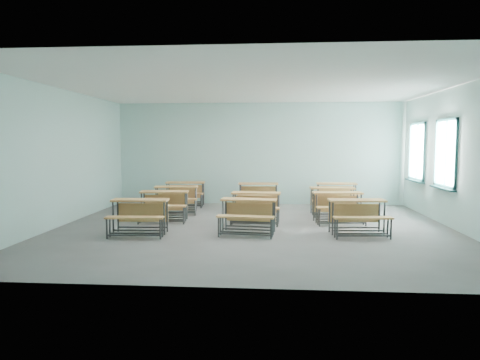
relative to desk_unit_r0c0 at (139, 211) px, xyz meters
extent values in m
cube|color=slate|center=(2.39, 0.79, -0.51)|extent=(9.00, 8.00, 0.02)
cube|color=white|center=(2.39, 0.79, 2.71)|extent=(9.00, 8.00, 0.02)
cube|color=#AED9D0|center=(2.39, 4.80, 1.10)|extent=(9.00, 0.02, 3.20)
cube|color=#AED9D0|center=(2.39, -3.22, 1.10)|extent=(9.00, 0.02, 3.20)
cube|color=#AED9D0|center=(-2.12, 0.79, 1.10)|extent=(0.02, 8.00, 3.20)
cube|color=#AED9D0|center=(6.90, 0.79, 1.10)|extent=(0.02, 8.00, 3.20)
cube|color=#194848|center=(6.86, 3.59, 0.43)|extent=(0.06, 1.20, 0.06)
cube|color=#194848|center=(6.86, 3.59, 1.97)|extent=(0.06, 1.20, 0.06)
cube|color=#194848|center=(6.86, 3.02, 1.20)|extent=(0.06, 0.06, 1.60)
cube|color=#194848|center=(6.86, 4.16, 1.20)|extent=(0.06, 0.06, 1.60)
cube|color=#194848|center=(6.86, 3.59, 1.20)|extent=(0.04, 0.04, 1.48)
cube|color=#194848|center=(6.86, 3.59, 1.20)|extent=(0.04, 1.08, 0.04)
cube|color=#194848|center=(6.82, 3.59, 0.37)|extent=(0.14, 1.28, 0.04)
cube|color=white|center=(6.88, 3.59, 1.20)|extent=(0.01, 1.08, 1.48)
cube|color=#194848|center=(6.86, 1.59, 0.43)|extent=(0.06, 1.20, 0.06)
cube|color=#194848|center=(6.86, 1.59, 1.97)|extent=(0.06, 1.20, 0.06)
cube|color=#194848|center=(6.86, 1.02, 1.20)|extent=(0.06, 0.06, 1.60)
cube|color=#194848|center=(6.86, 2.16, 1.20)|extent=(0.06, 0.06, 1.60)
cube|color=#194848|center=(6.86, 1.59, 1.20)|extent=(0.04, 0.04, 1.48)
cube|color=#194848|center=(6.86, 1.59, 1.20)|extent=(0.04, 1.08, 0.04)
cube|color=#194848|center=(6.82, 1.59, 0.37)|extent=(0.14, 1.28, 0.04)
cube|color=white|center=(6.88, 1.59, 1.20)|extent=(0.01, 1.08, 1.48)
cube|color=#C68847|center=(-0.01, 0.11, 0.22)|extent=(1.20, 0.45, 0.04)
cube|color=#C68847|center=(-0.01, 0.29, -0.08)|extent=(1.12, 0.08, 0.41)
cylinder|color=#35383A|center=(-0.54, -0.08, -0.15)|extent=(0.04, 0.04, 0.70)
cylinder|color=#35383A|center=(0.54, -0.02, -0.15)|extent=(0.04, 0.04, 0.70)
cylinder|color=#35383A|center=(-0.56, 0.24, -0.15)|extent=(0.04, 0.04, 0.70)
cylinder|color=#35383A|center=(0.53, 0.29, -0.15)|extent=(0.04, 0.04, 0.70)
cube|color=#35383A|center=(0.00, -0.05, -0.40)|extent=(1.09, 0.08, 0.03)
cube|color=#35383A|center=(-0.01, 0.26, -0.40)|extent=(1.09, 0.08, 0.03)
cube|color=#C68847|center=(0.02, -0.37, -0.07)|extent=(1.19, 0.31, 0.03)
cylinder|color=#35383A|center=(-0.52, -0.49, -0.29)|extent=(0.04, 0.04, 0.41)
cylinder|color=#35383A|center=(0.56, -0.43, -0.29)|extent=(0.04, 0.04, 0.41)
cylinder|color=#35383A|center=(-0.53, -0.30, -0.29)|extent=(0.04, 0.04, 0.41)
cylinder|color=#35383A|center=(0.56, -0.25, -0.29)|extent=(0.04, 0.04, 0.41)
cube|color=#35383A|center=(0.02, -0.46, -0.42)|extent=(1.09, 0.08, 0.03)
cube|color=#35383A|center=(0.01, -0.27, -0.42)|extent=(1.09, 0.08, 0.03)
cube|color=#C68847|center=(2.31, 0.36, 0.22)|extent=(1.22, 0.51, 0.04)
cube|color=#C68847|center=(2.33, 0.54, -0.08)|extent=(1.12, 0.13, 0.41)
cylinder|color=#35383A|center=(1.75, 0.26, -0.15)|extent=(0.04, 0.04, 0.70)
cylinder|color=#35383A|center=(2.83, 0.15, -0.15)|extent=(0.04, 0.04, 0.70)
cylinder|color=#35383A|center=(1.79, 0.57, -0.15)|extent=(0.04, 0.04, 0.70)
cylinder|color=#35383A|center=(2.87, 0.46, -0.15)|extent=(0.04, 0.04, 0.70)
cube|color=#35383A|center=(2.29, 0.20, -0.40)|extent=(1.08, 0.14, 0.03)
cube|color=#35383A|center=(2.33, 0.52, -0.40)|extent=(1.08, 0.14, 0.03)
cube|color=#C68847|center=(2.26, -0.11, -0.07)|extent=(1.20, 0.37, 0.03)
cylinder|color=#35383A|center=(1.71, -0.15, -0.29)|extent=(0.04, 0.04, 0.41)
cylinder|color=#35383A|center=(2.79, -0.26, -0.29)|extent=(0.04, 0.04, 0.41)
cylinder|color=#35383A|center=(1.73, 0.04, -0.29)|extent=(0.04, 0.04, 0.41)
cylinder|color=#35383A|center=(2.81, -0.07, -0.29)|extent=(0.04, 0.04, 0.41)
cube|color=#35383A|center=(2.25, -0.21, -0.42)|extent=(1.08, 0.14, 0.03)
cube|color=#35383A|center=(2.27, -0.02, -0.42)|extent=(1.08, 0.14, 0.03)
cube|color=#C68847|center=(4.61, 0.42, 0.22)|extent=(1.21, 0.49, 0.04)
cube|color=#C68847|center=(4.59, 0.60, -0.08)|extent=(1.12, 0.11, 0.41)
cylinder|color=#35383A|center=(4.08, 0.22, -0.15)|extent=(0.04, 0.04, 0.70)
cylinder|color=#35383A|center=(5.16, 0.31, -0.15)|extent=(0.04, 0.04, 0.70)
cylinder|color=#35383A|center=(4.06, 0.53, -0.15)|extent=(0.04, 0.04, 0.70)
cylinder|color=#35383A|center=(5.14, 0.62, -0.15)|extent=(0.04, 0.04, 0.70)
cube|color=#35383A|center=(4.62, 0.26, -0.40)|extent=(1.08, 0.12, 0.03)
cube|color=#35383A|center=(4.60, 0.58, -0.40)|extent=(1.08, 0.12, 0.03)
cube|color=#C68847|center=(4.65, -0.05, -0.07)|extent=(1.20, 0.35, 0.03)
cylinder|color=#35383A|center=(4.12, -0.19, -0.29)|extent=(0.04, 0.04, 0.41)
cylinder|color=#35383A|center=(5.20, -0.10, -0.29)|extent=(0.04, 0.04, 0.41)
cylinder|color=#35383A|center=(4.10, -0.01, -0.29)|extent=(0.04, 0.04, 0.41)
cylinder|color=#35383A|center=(5.18, 0.09, -0.29)|extent=(0.04, 0.04, 0.41)
cube|color=#35383A|center=(4.66, -0.15, -0.42)|extent=(1.08, 0.12, 0.03)
cube|color=#35383A|center=(4.64, 0.04, -0.42)|extent=(1.08, 0.12, 0.03)
cube|color=#C68847|center=(0.12, 1.68, 0.22)|extent=(1.21, 0.50, 0.04)
cube|color=#C68847|center=(0.10, 1.87, -0.08)|extent=(1.12, 0.12, 0.41)
cylinder|color=#35383A|center=(-0.41, 1.48, -0.15)|extent=(0.04, 0.04, 0.70)
cylinder|color=#35383A|center=(0.67, 1.58, -0.15)|extent=(0.04, 0.04, 0.70)
cylinder|color=#35383A|center=(-0.44, 1.79, -0.15)|extent=(0.04, 0.04, 0.70)
cylinder|color=#35383A|center=(0.64, 1.89, -0.15)|extent=(0.04, 0.04, 0.70)
cube|color=#35383A|center=(0.13, 1.53, -0.40)|extent=(1.08, 0.13, 0.03)
cube|color=#35383A|center=(0.10, 1.84, -0.40)|extent=(1.08, 0.13, 0.03)
cube|color=#C68847|center=(0.16, 1.21, -0.07)|extent=(1.20, 0.35, 0.03)
cylinder|color=#35383A|center=(-0.37, 1.07, -0.29)|extent=(0.04, 0.04, 0.41)
cylinder|color=#35383A|center=(0.71, 1.17, -0.29)|extent=(0.04, 0.04, 0.41)
cylinder|color=#35383A|center=(-0.39, 1.26, -0.29)|extent=(0.04, 0.04, 0.41)
cylinder|color=#35383A|center=(0.69, 1.35, -0.29)|extent=(0.04, 0.04, 0.41)
cube|color=#35383A|center=(0.17, 1.12, -0.42)|extent=(1.08, 0.13, 0.03)
cube|color=#35383A|center=(0.15, 1.31, -0.42)|extent=(1.08, 0.13, 0.03)
cube|color=#C68847|center=(2.42, 1.57, 0.22)|extent=(1.21, 0.47, 0.04)
cube|color=#C68847|center=(2.43, 1.76, -0.08)|extent=(1.12, 0.09, 0.41)
cylinder|color=#35383A|center=(1.87, 1.45, -0.15)|extent=(0.04, 0.04, 0.70)
cylinder|color=#35383A|center=(2.95, 1.38, -0.15)|extent=(0.04, 0.04, 0.70)
cylinder|color=#35383A|center=(1.89, 1.76, -0.15)|extent=(0.04, 0.04, 0.70)
cylinder|color=#35383A|center=(2.97, 1.70, -0.15)|extent=(0.04, 0.04, 0.70)
cube|color=#35383A|center=(2.41, 1.42, -0.40)|extent=(1.08, 0.09, 0.03)
cube|color=#35383A|center=(2.43, 1.73, -0.40)|extent=(1.08, 0.09, 0.03)
cube|color=#C68847|center=(2.39, 1.10, -0.07)|extent=(1.20, 0.32, 0.03)
cylinder|color=#35383A|center=(1.85, 1.04, -0.29)|extent=(0.04, 0.04, 0.41)
cylinder|color=#35383A|center=(2.93, 0.97, -0.29)|extent=(0.04, 0.04, 0.41)
cylinder|color=#35383A|center=(1.86, 1.23, -0.29)|extent=(0.04, 0.04, 0.41)
cylinder|color=#35383A|center=(2.94, 1.16, -0.29)|extent=(0.04, 0.04, 0.41)
cube|color=#35383A|center=(2.39, 1.01, -0.42)|extent=(1.08, 0.09, 0.03)
cube|color=#35383A|center=(2.40, 1.19, -0.42)|extent=(1.08, 0.09, 0.03)
cube|color=#C68847|center=(4.40, 1.77, 0.22)|extent=(1.22, 0.51, 0.04)
cube|color=#C68847|center=(4.38, 1.96, -0.08)|extent=(1.12, 0.13, 0.41)
cylinder|color=#35383A|center=(3.88, 1.57, -0.15)|extent=(0.04, 0.04, 0.70)
cylinder|color=#35383A|center=(4.96, 1.67, -0.15)|extent=(0.04, 0.04, 0.70)
cylinder|color=#35383A|center=(3.85, 1.88, -0.15)|extent=(0.04, 0.04, 0.70)
cylinder|color=#35383A|center=(4.93, 1.98, -0.15)|extent=(0.04, 0.04, 0.70)
cube|color=#35383A|center=(4.42, 1.62, -0.40)|extent=(1.08, 0.13, 0.03)
cube|color=#35383A|center=(4.39, 1.93, -0.40)|extent=(1.08, 0.13, 0.03)
cube|color=#C68847|center=(4.45, 1.30, -0.07)|extent=(1.20, 0.36, 0.03)
cylinder|color=#35383A|center=(3.92, 1.16, -0.29)|extent=(0.04, 0.04, 0.41)
cylinder|color=#35383A|center=(5.00, 1.26, -0.29)|extent=(0.04, 0.04, 0.41)
cylinder|color=#35383A|center=(3.90, 1.34, -0.29)|extent=(0.04, 0.04, 0.41)
cylinder|color=#35383A|center=(4.98, 1.45, -0.29)|extent=(0.04, 0.04, 0.41)
cube|color=#35383A|center=(4.46, 1.21, -0.42)|extent=(1.08, 0.13, 0.03)
cube|color=#35383A|center=(4.44, 1.40, -0.42)|extent=(1.08, 0.13, 0.03)
cube|color=#C68847|center=(0.14, 2.89, 0.22)|extent=(1.23, 0.56, 0.04)
cube|color=#C68847|center=(0.12, 3.07, -0.08)|extent=(1.12, 0.18, 0.41)
cylinder|color=#35383A|center=(-0.37, 2.66, -0.15)|extent=(0.04, 0.04, 0.70)
cylinder|color=#35383A|center=(0.70, 2.81, -0.15)|extent=(0.04, 0.04, 0.70)
cylinder|color=#35383A|center=(-0.42, 2.97, -0.15)|extent=(0.04, 0.04, 0.70)
cylinder|color=#35383A|center=(0.66, 3.12, -0.15)|extent=(0.04, 0.04, 0.70)
cube|color=#35383A|center=(0.16, 2.74, -0.40)|extent=(1.08, 0.18, 0.03)
cube|color=#35383A|center=(0.12, 3.05, -0.40)|extent=(1.08, 0.18, 0.03)
cube|color=#C68847|center=(0.21, 2.42, -0.07)|extent=(1.21, 0.41, 0.03)
cylinder|color=#35383A|center=(-0.32, 2.26, -0.29)|extent=(0.04, 0.04, 0.41)
cylinder|color=#35383A|center=(0.76, 2.41, -0.29)|extent=(0.04, 0.04, 0.41)
cylinder|color=#35383A|center=(-0.34, 2.44, -0.29)|extent=(0.04, 0.04, 0.41)
cylinder|color=#35383A|center=(0.73, 2.59, -0.29)|extent=(0.04, 0.04, 0.41)
cube|color=#35383A|center=(0.22, 2.33, -0.42)|extent=(1.08, 0.18, 0.03)
cube|color=#35383A|center=(0.19, 2.52, -0.42)|extent=(1.08, 0.18, 0.03)
cube|color=#C68847|center=(4.43, 2.89, 0.22)|extent=(1.20, 0.44, 0.04)
cube|color=#C68847|center=(4.43, 3.07, -0.08)|extent=(1.12, 0.06, 0.41)
cylinder|color=#35383A|center=(3.90, 2.71, -0.15)|extent=(0.04, 0.04, 0.70)
cylinder|color=#35383A|center=(4.98, 2.75, -0.15)|extent=(0.04, 0.04, 0.70)
cylinder|color=#35383A|center=(3.88, 3.03, -0.15)|extent=(0.04, 0.04, 0.70)
cylinder|color=#35383A|center=(4.97, 3.07, -0.15)|extent=(0.04, 0.04, 0.70)
cube|color=#35383A|center=(4.44, 2.73, -0.40)|extent=(1.09, 0.07, 0.03)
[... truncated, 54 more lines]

